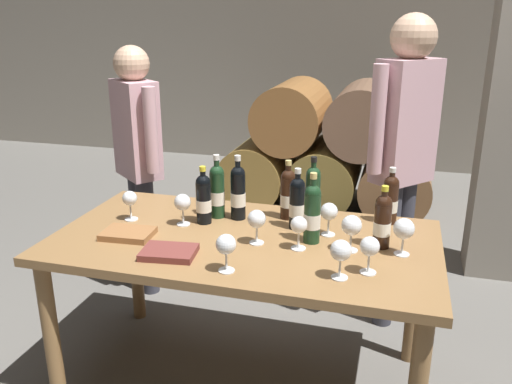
{
  "coord_description": "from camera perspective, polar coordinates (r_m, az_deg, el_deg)",
  "views": [
    {
      "loc": [
        0.63,
        -2.07,
        1.7
      ],
      "look_at": [
        0.0,
        0.2,
        0.91
      ],
      "focal_mm": 36.99,
      "sensor_mm": 36.0,
      "label": 1
    }
  ],
  "objects": [
    {
      "name": "wine_glass_8",
      "position": [
        2.23,
        15.7,
        -3.92
      ],
      "size": [
        0.09,
        0.09,
        0.16
      ],
      "color": "white",
      "rests_on": "dining_table"
    },
    {
      "name": "wine_glass_3",
      "position": [
        2.05,
        12.2,
        -5.91
      ],
      "size": [
        0.08,
        0.08,
        0.15
      ],
      "color": "white",
      "rests_on": "dining_table"
    },
    {
      "name": "sommelier_presenting",
      "position": [
        2.89,
        15.67,
        4.76
      ],
      "size": [
        0.35,
        0.39,
        1.72
      ],
      "color": "#383842",
      "rests_on": "ground_plane"
    },
    {
      "name": "wine_bottle_7",
      "position": [
        2.49,
        -5.69,
        -0.7
      ],
      "size": [
        0.07,
        0.07,
        0.28
      ],
      "color": "black",
      "rests_on": "dining_table"
    },
    {
      "name": "wine_bottle_3",
      "position": [
        2.53,
        -1.95,
        0.01
      ],
      "size": [
        0.07,
        0.07,
        0.32
      ],
      "color": "black",
      "rests_on": "dining_table"
    },
    {
      "name": "leather_ledger",
      "position": [
        2.21,
        -9.4,
        -6.45
      ],
      "size": [
        0.24,
        0.19,
        0.03
      ],
      "primitive_type": "cube",
      "rotation": [
        0.0,
        0.0,
        0.13
      ],
      "color": "brown",
      "rests_on": "dining_table"
    },
    {
      "name": "wine_glass_9",
      "position": [
        1.99,
        9.15,
        -6.38
      ],
      "size": [
        0.08,
        0.08,
        0.15
      ],
      "color": "white",
      "rests_on": "dining_table"
    },
    {
      "name": "wine_bottle_8",
      "position": [
        2.56,
        14.32,
        -0.73
      ],
      "size": [
        0.07,
        0.07,
        0.27
      ],
      "color": "black",
      "rests_on": "dining_table"
    },
    {
      "name": "wine_bottle_5",
      "position": [
        2.56,
        6.16,
        0.04
      ],
      "size": [
        0.07,
        0.07,
        0.31
      ],
      "color": "#19381E",
      "rests_on": "dining_table"
    },
    {
      "name": "wine_glass_2",
      "position": [
        2.22,
        10.3,
        -3.65
      ],
      "size": [
        0.09,
        0.09,
        0.16
      ],
      "color": "white",
      "rests_on": "dining_table"
    },
    {
      "name": "wine_bottle_2",
      "position": [
        2.42,
        4.47,
        -1.15
      ],
      "size": [
        0.07,
        0.07,
        0.29
      ],
      "color": "black",
      "rests_on": "dining_table"
    },
    {
      "name": "tasting_notebook",
      "position": [
        2.43,
        -13.67,
        -4.4
      ],
      "size": [
        0.23,
        0.17,
        0.03
      ],
      "primitive_type": "cube",
      "rotation": [
        0.0,
        0.0,
        0.07
      ],
      "color": "#936038",
      "rests_on": "dining_table"
    },
    {
      "name": "wine_bottle_6",
      "position": [
        2.56,
        -4.22,
        0.15
      ],
      "size": [
        0.07,
        0.07,
        0.31
      ],
      "color": "#19381E",
      "rests_on": "dining_table"
    },
    {
      "name": "barrel_stack",
      "position": [
        4.85,
        7.62,
        4.32
      ],
      "size": [
        1.86,
        0.9,
        1.15
      ],
      "color": "olive",
      "rests_on": "ground_plane"
    },
    {
      "name": "wine_glass_7",
      "position": [
        2.26,
        0.07,
        -3.05
      ],
      "size": [
        0.08,
        0.08,
        0.15
      ],
      "color": "white",
      "rests_on": "dining_table"
    },
    {
      "name": "taster_seated_left",
      "position": [
        3.26,
        -12.66,
        4.33
      ],
      "size": [
        0.4,
        0.34,
        1.54
      ],
      "color": "#383842",
      "rests_on": "ground_plane"
    },
    {
      "name": "cellar_back_wall",
      "position": [
        6.3,
        10.15,
        15.57
      ],
      "size": [
        10.0,
        0.24,
        2.8
      ],
      "primitive_type": "cube",
      "color": "gray",
      "rests_on": "ground_plane"
    },
    {
      "name": "wine_bottle_1",
      "position": [
        2.54,
        3.47,
        -0.16
      ],
      "size": [
        0.07,
        0.07,
        0.29
      ],
      "color": "black",
      "rests_on": "dining_table"
    },
    {
      "name": "ground_plane",
      "position": [
        2.75,
        -1.18,
        -19.64
      ],
      "size": [
        14.0,
        14.0,
        0.0
      ],
      "primitive_type": "plane",
      "color": "#66635E"
    },
    {
      "name": "wine_bottle_4",
      "position": [
        2.28,
        13.52,
        -3.03
      ],
      "size": [
        0.07,
        0.07,
        0.27
      ],
      "color": "black",
      "rests_on": "dining_table"
    },
    {
      "name": "wine_glass_6",
      "position": [
        2.48,
        -7.95,
        -1.21
      ],
      "size": [
        0.08,
        0.08,
        0.15
      ],
      "color": "white",
      "rests_on": "dining_table"
    },
    {
      "name": "wine_glass_1",
      "position": [
        2.59,
        -13.49,
        -0.8
      ],
      "size": [
        0.07,
        0.07,
        0.15
      ],
      "color": "white",
      "rests_on": "dining_table"
    },
    {
      "name": "wine_bottle_0",
      "position": [
        2.28,
        6.11,
        -2.26
      ],
      "size": [
        0.07,
        0.07,
        0.31
      ],
      "color": "#19381E",
      "rests_on": "dining_table"
    },
    {
      "name": "wine_glass_5",
      "position": [
        2.02,
        -3.27,
        -5.79
      ],
      "size": [
        0.08,
        0.08,
        0.15
      ],
      "color": "white",
      "rests_on": "dining_table"
    },
    {
      "name": "dining_table",
      "position": [
        2.39,
        -1.29,
        -6.96
      ],
      "size": [
        1.7,
        0.9,
        0.76
      ],
      "color": "olive",
      "rests_on": "ground_plane"
    },
    {
      "name": "wine_glass_4",
      "position": [
        2.21,
        4.66,
        -3.7
      ],
      "size": [
        0.07,
        0.07,
        0.15
      ],
      "color": "white",
      "rests_on": "dining_table"
    },
    {
      "name": "wine_glass_0",
      "position": [
        2.37,
        7.9,
        -2.21
      ],
      "size": [
        0.08,
        0.08,
        0.15
      ],
      "color": "white",
      "rests_on": "dining_table"
    }
  ]
}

